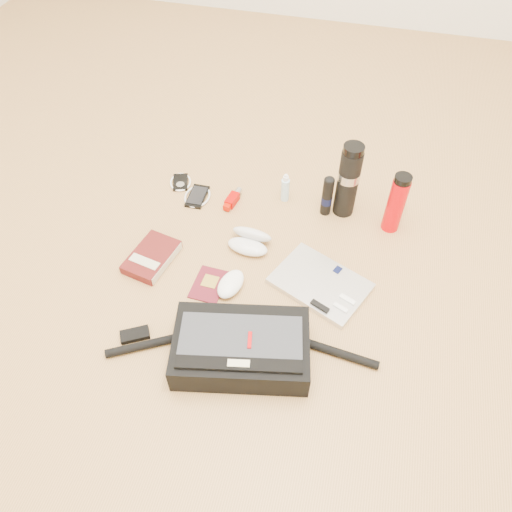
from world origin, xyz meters
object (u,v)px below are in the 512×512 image
object	(u,v)px
laptop	(320,284)
thermos_red	(396,203)
thermos_black	(348,180)
messenger_bag	(240,348)
book	(152,257)

from	to	relation	value
laptop	thermos_red	bearing A→B (deg)	82.55
thermos_black	thermos_red	size ratio (longest dim) A/B	1.24
laptop	thermos_black	size ratio (longest dim) A/B	1.19
laptop	thermos_red	xyz separation A→B (m)	(0.20, 0.32, 0.11)
messenger_bag	thermos_red	world-z (taller)	thermos_red
book	thermos_black	xyz separation A→B (m)	(0.59, 0.40, 0.13)
laptop	book	size ratio (longest dim) A/B	1.65
book	thermos_red	distance (m)	0.85
book	thermos_red	xyz separation A→B (m)	(0.77, 0.36, 0.10)
laptop	thermos_red	world-z (taller)	thermos_red
messenger_bag	laptop	size ratio (longest dim) A/B	2.23
thermos_black	messenger_bag	bearing A→B (deg)	-106.67
messenger_bag	thermos_red	size ratio (longest dim) A/B	3.31
book	thermos_black	world-z (taller)	thermos_black
messenger_bag	thermos_red	bearing A→B (deg)	47.68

